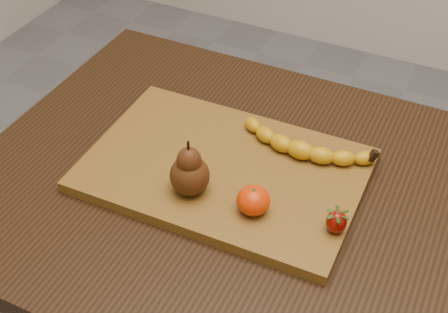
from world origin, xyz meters
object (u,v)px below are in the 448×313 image
at_px(table, 268,234).
at_px(mandarin, 253,200).
at_px(cutting_board, 224,170).
at_px(pear, 189,167).

xyz_separation_m(table, mandarin, (-0.00, -0.07, 0.14)).
bearing_deg(cutting_board, mandarin, -42.05).
bearing_deg(mandarin, pear, -179.03).
distance_m(table, mandarin, 0.15).
xyz_separation_m(pear, mandarin, (0.11, 0.00, -0.03)).
relative_size(table, mandarin, 19.47).
relative_size(table, cutting_board, 2.22).
distance_m(cutting_board, pear, 0.10).
height_order(pear, mandarin, pear).
xyz_separation_m(table, cutting_board, (-0.09, 0.01, 0.11)).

